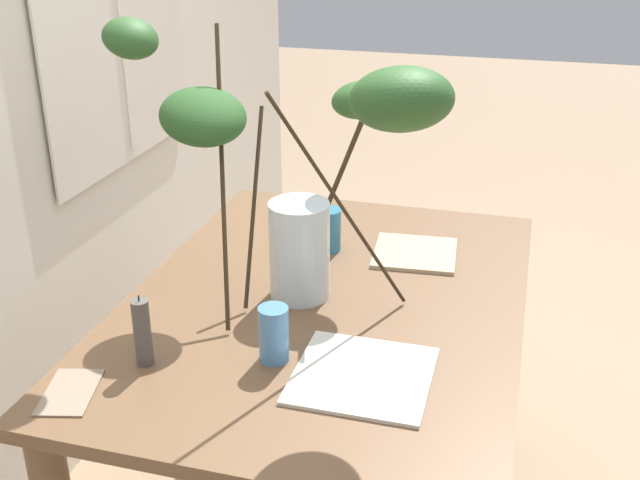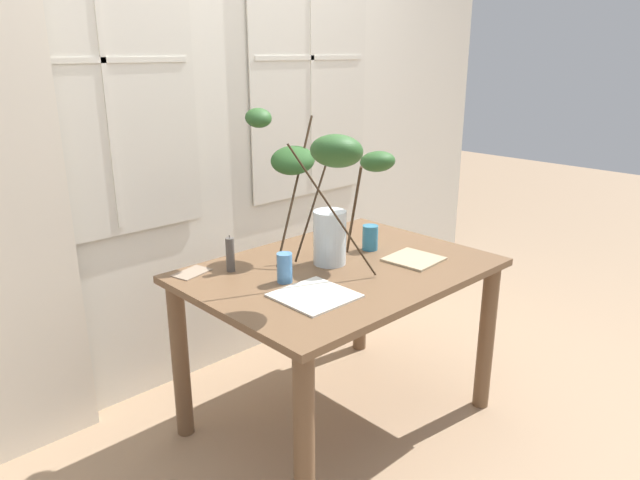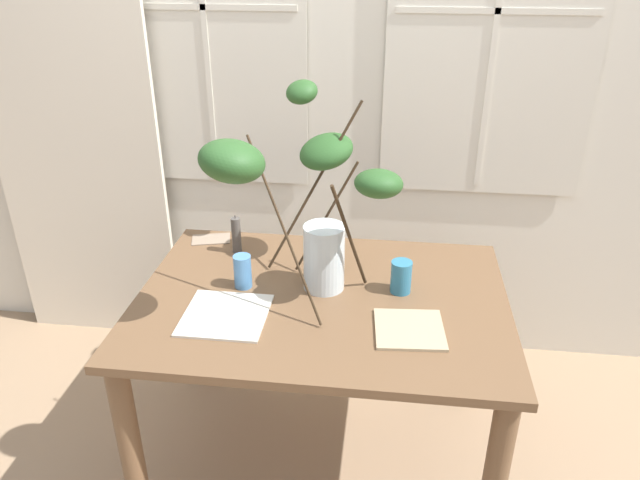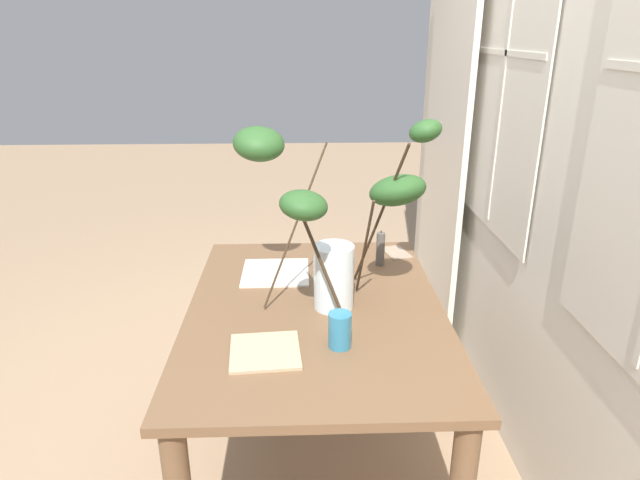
% 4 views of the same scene
% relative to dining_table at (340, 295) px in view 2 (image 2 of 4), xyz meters
% --- Properties ---
extents(ground, '(14.00, 14.00, 0.00)m').
position_rel_dining_table_xyz_m(ground, '(0.00, 0.00, -0.62)').
color(ground, '#9E7F60').
extents(back_wall_with_windows, '(4.30, 0.14, 3.08)m').
position_rel_dining_table_xyz_m(back_wall_with_windows, '(0.00, 0.88, 0.92)').
color(back_wall_with_windows, silver).
rests_on(back_wall_with_windows, ground).
extents(dining_table, '(1.27, 0.92, 0.75)m').
position_rel_dining_table_xyz_m(dining_table, '(0.00, 0.00, 0.00)').
color(dining_table, brown).
rests_on(dining_table, ground).
extents(vase_with_branches, '(0.65, 0.80, 0.67)m').
position_rel_dining_table_xyz_m(vase_with_branches, '(-0.04, 0.06, 0.49)').
color(vase_with_branches, silver).
rests_on(vase_with_branches, dining_table).
extents(drinking_glass_blue_left, '(0.06, 0.06, 0.12)m').
position_rel_dining_table_xyz_m(drinking_glass_blue_left, '(-0.28, 0.03, 0.19)').
color(drinking_glass_blue_left, '#4C84BC').
rests_on(drinking_glass_blue_left, dining_table).
extents(drinking_glass_blue_right, '(0.07, 0.07, 0.12)m').
position_rel_dining_table_xyz_m(drinking_glass_blue_right, '(0.27, 0.07, 0.19)').
color(drinking_glass_blue_right, teal).
rests_on(drinking_glass_blue_right, dining_table).
extents(plate_square_left, '(0.27, 0.27, 0.01)m').
position_rel_dining_table_xyz_m(plate_square_left, '(-0.30, -0.16, 0.14)').
color(plate_square_left, silver).
rests_on(plate_square_left, dining_table).
extents(plate_square_right, '(0.23, 0.23, 0.01)m').
position_rel_dining_table_xyz_m(plate_square_right, '(0.30, -0.17, 0.14)').
color(plate_square_right, tan).
rests_on(plate_square_right, dining_table).
extents(napkin_folded, '(0.17, 0.13, 0.00)m').
position_rel_dining_table_xyz_m(napkin_folded, '(-0.50, 0.38, 0.13)').
color(napkin_folded, gray).
rests_on(napkin_folded, dining_table).
extents(pillar_candle, '(0.04, 0.04, 0.16)m').
position_rel_dining_table_xyz_m(pillar_candle, '(-0.37, 0.28, 0.20)').
color(pillar_candle, '#514C47').
rests_on(pillar_candle, dining_table).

